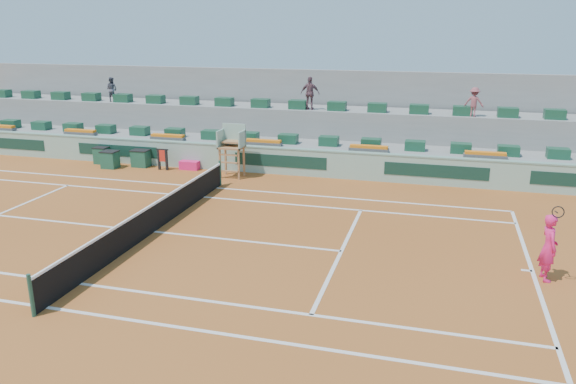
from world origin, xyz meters
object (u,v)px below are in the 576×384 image
(player_bag, at_px, (189,165))
(tennis_player, at_px, (549,247))
(umpire_chair, at_px, (232,143))
(drink_cooler_a, at_px, (141,158))

(player_bag, relative_size, tennis_player, 0.41)
(umpire_chair, bearing_deg, player_bag, 165.68)
(drink_cooler_a, bearing_deg, tennis_player, -26.46)
(drink_cooler_a, relative_size, tennis_player, 0.37)
(umpire_chair, relative_size, drink_cooler_a, 2.85)
(player_bag, bearing_deg, drink_cooler_a, -178.34)
(player_bag, height_order, tennis_player, tennis_player)
(umpire_chair, height_order, tennis_player, umpire_chair)
(drink_cooler_a, bearing_deg, player_bag, 1.66)
(umpire_chair, bearing_deg, tennis_player, -33.32)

